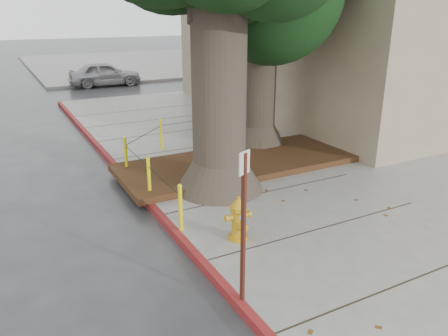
{
  "coord_description": "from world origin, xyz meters",
  "views": [
    {
      "loc": [
        -4.67,
        -5.73,
        4.08
      ],
      "look_at": [
        -0.78,
        1.57,
        1.1
      ],
      "focal_mm": 35.0,
      "sensor_mm": 36.0,
      "label": 1
    }
  ],
  "objects_px": {
    "car_red": "(267,66)",
    "fire_hydrant": "(238,219)",
    "car_silver": "(105,74)",
    "signpost": "(243,220)"
  },
  "relations": [
    {
      "from": "fire_hydrant",
      "to": "car_silver",
      "type": "bearing_deg",
      "value": 87.09
    },
    {
      "from": "fire_hydrant",
      "to": "signpost",
      "type": "height_order",
      "value": "signpost"
    },
    {
      "from": "car_silver",
      "to": "car_red",
      "type": "relative_size",
      "value": 1.24
    },
    {
      "from": "signpost",
      "to": "car_red",
      "type": "distance_m",
      "value": 25.53
    },
    {
      "from": "signpost",
      "to": "car_silver",
      "type": "relative_size",
      "value": 0.56
    },
    {
      "from": "car_red",
      "to": "car_silver",
      "type": "bearing_deg",
      "value": 97.89
    },
    {
      "from": "fire_hydrant",
      "to": "car_red",
      "type": "height_order",
      "value": "car_red"
    },
    {
      "from": "fire_hydrant",
      "to": "car_red",
      "type": "xyz_separation_m",
      "value": [
        13.49,
        19.55,
        -0.02
      ]
    },
    {
      "from": "signpost",
      "to": "car_red",
      "type": "relative_size",
      "value": 0.69
    },
    {
      "from": "car_red",
      "to": "fire_hydrant",
      "type": "bearing_deg",
      "value": 153.36
    }
  ]
}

